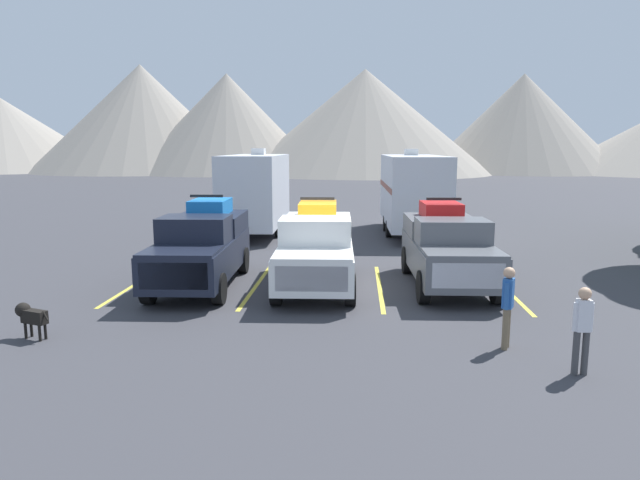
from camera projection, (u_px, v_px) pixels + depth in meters
ground_plane at (318, 286)px, 16.60m from camera, size 240.00×240.00×0.00m
pickup_truck_a at (202, 245)px, 16.55m from camera, size 2.27×5.53×2.60m
pickup_truck_b at (316, 247)px, 16.49m from camera, size 2.34×5.68×2.52m
pickup_truck_c at (447, 247)px, 16.48m from camera, size 2.34×5.30×2.52m
lot_stripe_a at (138, 283)px, 16.93m from camera, size 0.12×5.50×0.01m
lot_stripe_b at (257, 285)px, 16.70m from camera, size 0.12×5.50×0.01m
lot_stripe_c at (379, 287)px, 16.46m from camera, size 0.12×5.50×0.01m
lot_stripe_d at (506, 289)px, 16.23m from camera, size 0.12×5.50×0.01m
camper_trailer_a at (256, 190)px, 25.99m from camera, size 2.56×8.09×3.96m
camper_trailer_b at (413, 190)px, 25.97m from camera, size 2.69×8.67×3.93m
person_a at (508, 302)px, 11.30m from camera, size 0.28×0.34×1.68m
person_b at (583, 325)px, 9.99m from camera, size 0.36×0.22×1.61m
dog at (30, 315)px, 11.98m from camera, size 0.85×0.46×0.76m
mountain_ridge at (338, 127)px, 89.50m from camera, size 162.17×44.65×17.15m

